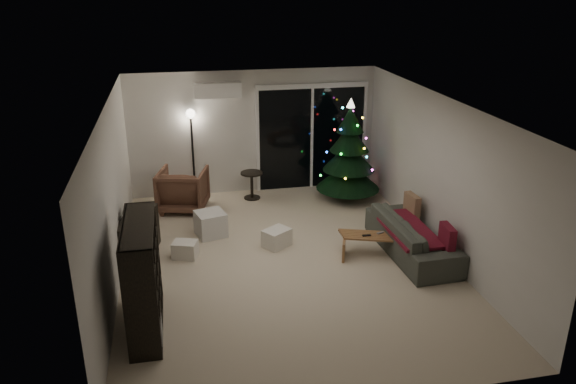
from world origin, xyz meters
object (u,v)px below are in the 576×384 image
Objects in this scene: armchair at (183,190)px; coffee_table at (375,245)px; sofa at (412,236)px; bookshelf at (128,279)px; media_cabinet at (138,237)px; christmas_tree at (349,150)px.

armchair reaches higher than coffee_table.
sofa is at bearing 158.70° from armchair.
bookshelf is 0.69× the size of sofa.
bookshelf is 1.28× the size of media_cabinet.
bookshelf is 2.04m from media_cabinet.
bookshelf reaches higher than armchair.
bookshelf reaches higher than media_cabinet.
bookshelf is 5.49m from christmas_tree.
christmas_tree is at bearing 35.59° from media_cabinet.
bookshelf is at bearing -78.01° from media_cabinet.
media_cabinet is 4.41m from christmas_tree.
christmas_tree is (0.30, 2.44, 0.85)m from coffee_table.
bookshelf is 3.97m from coffee_table.
media_cabinet is 1.02× the size of coffee_table.
armchair reaches higher than media_cabinet.
media_cabinet is (0.00, 2.01, -0.37)m from bookshelf.
bookshelf is at bearing 93.95° from armchair.
armchair is at bearing 90.89° from bookshelf.
coffee_table is 2.60m from christmas_tree.
sofa is (3.54, -2.61, -0.10)m from armchair.
media_cabinet is 4.37m from sofa.
media_cabinet is at bearing 101.96° from bookshelf.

